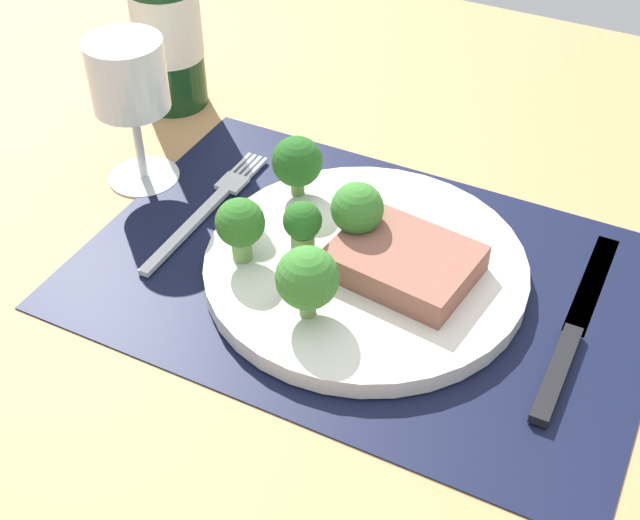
# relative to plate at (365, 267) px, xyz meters

# --- Properties ---
(ground_plane) EXTENTS (1.40, 1.10, 0.03)m
(ground_plane) POSITION_rel_plate_xyz_m (0.00, 0.00, -0.03)
(ground_plane) COLOR tan
(placemat) EXTENTS (0.47, 0.32, 0.00)m
(placemat) POSITION_rel_plate_xyz_m (0.00, 0.00, -0.01)
(placemat) COLOR black
(placemat) RESTS_ON ground_plane
(plate) EXTENTS (0.27, 0.27, 0.02)m
(plate) POSITION_rel_plate_xyz_m (0.00, 0.00, 0.00)
(plate) COLOR silver
(plate) RESTS_ON placemat
(steak) EXTENTS (0.12, 0.10, 0.02)m
(steak) POSITION_rel_plate_xyz_m (0.03, 0.00, 0.02)
(steak) COLOR #8C5647
(steak) RESTS_ON plate
(broccoli_near_steak) EXTENTS (0.05, 0.05, 0.06)m
(broccoli_near_steak) POSITION_rel_plate_xyz_m (-0.09, 0.06, 0.04)
(broccoli_near_steak) COLOR #5B8942
(broccoli_near_steak) RESTS_ON plate
(broccoli_center) EXTENTS (0.03, 0.03, 0.05)m
(broccoli_center) POSITION_rel_plate_xyz_m (-0.05, -0.02, 0.04)
(broccoli_center) COLOR #6B994C
(broccoli_center) RESTS_ON plate
(broccoli_near_fork) EXTENTS (0.04, 0.04, 0.06)m
(broccoli_near_fork) POSITION_rel_plate_xyz_m (-0.09, -0.04, 0.04)
(broccoli_near_fork) COLOR #6B994C
(broccoli_near_fork) RESTS_ON plate
(broccoli_front_edge) EXTENTS (0.05, 0.05, 0.06)m
(broccoli_front_edge) POSITION_rel_plate_xyz_m (-0.01, -0.08, 0.04)
(broccoli_front_edge) COLOR #6B994C
(broccoli_front_edge) RESTS_ON plate
(broccoli_back_left) EXTENTS (0.04, 0.04, 0.06)m
(broccoli_back_left) POSITION_rel_plate_xyz_m (-0.02, 0.02, 0.04)
(broccoli_back_left) COLOR #6B994C
(broccoli_back_left) RESTS_ON plate
(fork) EXTENTS (0.02, 0.19, 0.01)m
(fork) POSITION_rel_plate_xyz_m (-0.16, 0.01, -0.01)
(fork) COLOR silver
(fork) RESTS_ON placemat
(knife) EXTENTS (0.02, 0.23, 0.01)m
(knife) POSITION_rel_plate_xyz_m (0.17, 0.01, -0.00)
(knife) COLOR black
(knife) RESTS_ON placemat
(wine_bottle) EXTENTS (0.07, 0.07, 0.31)m
(wine_bottle) POSITION_rel_plate_xyz_m (-0.30, 0.17, 0.10)
(wine_bottle) COLOR #143819
(wine_bottle) RESTS_ON ground_plane
(wine_glass) EXTENTS (0.07, 0.07, 0.14)m
(wine_glass) POSITION_rel_plate_xyz_m (-0.25, 0.03, 0.09)
(wine_glass) COLOR silver
(wine_glass) RESTS_ON ground_plane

